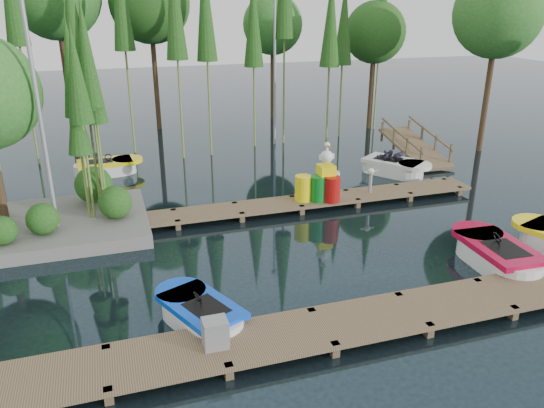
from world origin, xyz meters
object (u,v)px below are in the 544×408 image
object	(u,v)px
island	(14,128)
boat_yellow_far	(107,167)
utility_cabinet	(215,333)
drum_cluster	(327,183)
yellow_barrel	(303,188)
boat_blue	(200,314)
boat_red	(496,256)

from	to	relation	value
island	boat_yellow_far	xyz separation A→B (m)	(2.34, 5.17, -2.90)
island	utility_cabinet	xyz separation A→B (m)	(4.04, -7.79, -2.59)
boat_yellow_far	drum_cluster	distance (m)	9.30
boat_yellow_far	yellow_barrel	distance (m)	8.61
island	boat_blue	xyz separation A→B (m)	(3.97, -6.52, -2.94)
boat_yellow_far	drum_cluster	size ratio (longest dim) A/B	1.41
boat_red	drum_cluster	distance (m)	5.90
boat_red	boat_yellow_far	size ratio (longest dim) A/B	1.10
island	utility_cabinet	world-z (taller)	island
drum_cluster	island	bearing A→B (deg)	174.22
island	utility_cabinet	distance (m)	9.15
boat_blue	boat_red	bearing A→B (deg)	-21.31
boat_red	island	bearing A→B (deg)	155.73
boat_red	utility_cabinet	size ratio (longest dim) A/B	5.24
island	boat_blue	world-z (taller)	island
boat_red	utility_cabinet	world-z (taller)	boat_red
boat_blue	boat_yellow_far	bearing A→B (deg)	74.40
boat_red	utility_cabinet	distance (m)	8.05
boat_red	yellow_barrel	world-z (taller)	yellow_barrel
yellow_barrel	drum_cluster	bearing A→B (deg)	-11.01
island	yellow_barrel	distance (m)	8.92
island	boat_blue	distance (m)	8.18
boat_blue	yellow_barrel	world-z (taller)	yellow_barrel
island	drum_cluster	bearing A→B (deg)	-5.78
boat_blue	boat_yellow_far	xyz separation A→B (m)	(-1.63, 11.69, 0.04)
boat_red	drum_cluster	xyz separation A→B (m)	(-2.61, 5.26, 0.59)
island	yellow_barrel	xyz separation A→B (m)	(8.54, -0.79, -2.46)
island	boat_yellow_far	size ratio (longest dim) A/B	2.42
utility_cabinet	boat_red	bearing A→B (deg)	11.35
utility_cabinet	yellow_barrel	bearing A→B (deg)	57.29
boat_red	utility_cabinet	xyz separation A→B (m)	(-7.89, -1.58, 0.30)
yellow_barrel	utility_cabinet	bearing A→B (deg)	-122.71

